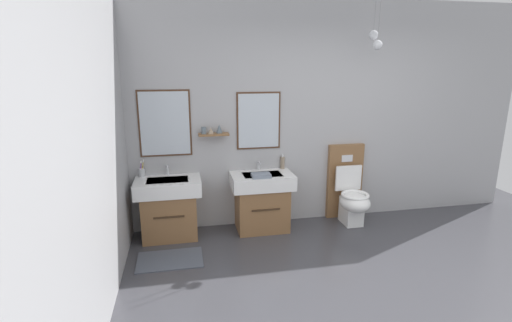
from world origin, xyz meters
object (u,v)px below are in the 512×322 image
(soap_dispenser, at_px, (282,163))
(toothbrush_cup, at_px, (142,172))
(vanity_sink_left, at_px, (169,206))
(toilet, at_px, (349,194))
(vanity_sink_right, at_px, (262,200))
(folded_hand_towel, at_px, (261,175))

(soap_dispenser, bearing_deg, toothbrush_cup, -179.66)
(vanity_sink_left, height_order, toothbrush_cup, toothbrush_cup)
(vanity_sink_left, bearing_deg, soap_dispenser, 6.99)
(toilet, relative_size, soap_dispenser, 5.30)
(vanity_sink_right, distance_m, toothbrush_cup, 1.48)
(toothbrush_cup, bearing_deg, soap_dispenser, 0.34)
(soap_dispenser, distance_m, folded_hand_towel, 0.48)
(toilet, xyz_separation_m, folded_hand_towel, (-1.21, -0.15, 0.36))
(vanity_sink_right, bearing_deg, folded_hand_towel, -105.53)
(toothbrush_cup, height_order, soap_dispenser, toothbrush_cup)
(toilet, relative_size, folded_hand_towel, 4.55)
(vanity_sink_right, bearing_deg, vanity_sink_left, 180.00)
(vanity_sink_left, distance_m, soap_dispenser, 1.50)
(vanity_sink_left, distance_m, toothbrush_cup, 0.52)
(soap_dispenser, bearing_deg, toilet, -11.18)
(vanity_sink_left, height_order, toilet, toilet)
(toothbrush_cup, bearing_deg, toilet, -3.55)
(vanity_sink_left, distance_m, folded_hand_towel, 1.15)
(toilet, height_order, toothbrush_cup, toilet)
(vanity_sink_right, xyz_separation_m, toilet, (1.17, 0.00, -0.01))
(vanity_sink_right, distance_m, toilet, 1.17)
(vanity_sink_right, relative_size, toilet, 0.75)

